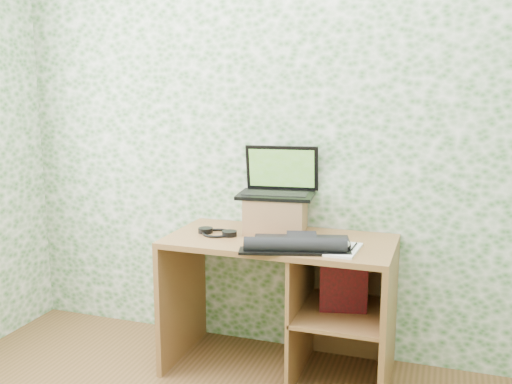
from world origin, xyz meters
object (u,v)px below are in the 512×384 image
(laptop, at_px, (278,184))
(notepad, at_px, (339,249))
(desk, at_px, (295,286))
(keyboard, at_px, (299,244))
(riser, at_px, (276,214))

(laptop, height_order, notepad, laptop)
(desk, xyz_separation_m, keyboard, (0.07, -0.19, 0.30))
(laptop, xyz_separation_m, keyboard, (0.21, -0.34, -0.23))
(riser, distance_m, laptop, 0.17)
(laptop, bearing_deg, desk, -54.92)
(desk, bearing_deg, notepad, -29.50)
(desk, bearing_deg, laptop, 132.18)
(riser, height_order, laptop, laptop)
(desk, distance_m, keyboard, 0.35)
(desk, distance_m, notepad, 0.41)
(desk, relative_size, notepad, 4.50)
(notepad, bearing_deg, desk, 153.67)
(desk, xyz_separation_m, riser, (-0.14, 0.12, 0.37))
(keyboard, bearing_deg, notepad, -4.25)
(desk, height_order, keyboard, keyboard)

